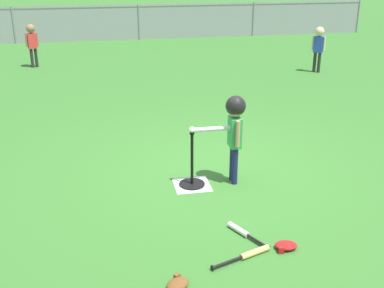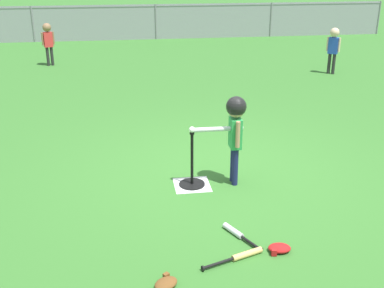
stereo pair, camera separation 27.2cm
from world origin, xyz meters
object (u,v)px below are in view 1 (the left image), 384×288
Objects in this scene: baseball_on_tee at (192,130)px; spare_bat_wood at (249,254)px; batting_tee at (192,177)px; fielder_deep_right at (319,43)px; glove_by_plate at (286,246)px; glove_near_bats at (178,284)px; spare_bat_silver at (242,232)px; fielder_near_left at (32,40)px; batter_child at (234,122)px.

baseball_on_tee reaches higher than spare_bat_wood.
fielder_deep_right reaches higher than batting_tee.
glove_by_plate is (0.63, -1.54, -0.08)m from batting_tee.
baseball_on_tee is 0.27× the size of glove_near_bats.
spare_bat_silver is 2.23× the size of glove_by_plate.
baseball_on_tee is 0.07× the size of fielder_deep_right.
spare_bat_wood is at bearing -170.99° from glove_by_plate.
fielder_near_left is 9.55m from glove_near_bats.
batter_child is (0.52, -0.01, 0.69)m from batting_tee.
fielder_deep_right is 8.75m from glove_near_bats.
batting_tee is 0.62m from baseball_on_tee.
glove_by_plate is (-3.55, -7.00, -0.67)m from fielder_deep_right.
glove_near_bats is (-1.02, -1.90, -0.76)m from batter_child.
spare_bat_wood is at bearing -81.72° from baseball_on_tee.
glove_near_bats is (-0.51, -1.91, -0.08)m from batting_tee.
fielder_near_left is at bearing 109.56° from batting_tee.
glove_near_bats reaches higher than spare_bat_silver.
spare_bat_silver is (-3.89, -6.67, -0.67)m from fielder_deep_right.
fielder_deep_right is at bearing 59.78° from spare_bat_silver.
fielder_near_left is 9.52m from glove_by_plate.
baseball_on_tee is at bearing 112.12° from glove_by_plate.
batting_tee is at bearing 179.34° from batter_child.
batting_tee is 0.65× the size of fielder_near_left.
baseball_on_tee is 0.31× the size of glove_by_plate.
baseball_on_tee is at bearing -90.00° from batting_tee.
fielder_deep_right reaches higher than spare_bat_wood.
baseball_on_tee is at bearing 179.34° from batter_child.
batter_child reaches higher than spare_bat_wood.
fielder_near_left is 2.04× the size of spare_bat_silver.
glove_near_bats is at bearing -77.16° from fielder_near_left.
baseball_on_tee is at bearing -70.44° from fielder_near_left.
glove_near_bats is at bearing -157.49° from spare_bat_wood.
baseball_on_tee is 6.87m from fielder_deep_right.
batting_tee is at bearing 103.26° from spare_bat_silver.
glove_by_plate reaches higher than spare_bat_silver.
fielder_deep_right is at bearing 57.59° from glove_near_bats.
glove_near_bats is (-1.13, -0.37, 0.00)m from glove_by_plate.
batter_child is 1.03× the size of fielder_deep_right.
spare_bat_silver is (2.91, -8.59, -0.66)m from fielder_near_left.
fielder_deep_right is 7.75m from spare_bat_silver.
batter_child is 2.29m from glove_near_bats.
spare_bat_wood is (-0.29, -1.60, -0.77)m from batter_child.
batter_child is 4.12× the size of glove_near_bats.
batting_tee is 1.62m from spare_bat_wood.
fielder_near_left is 9.10m from spare_bat_silver.
spare_bat_silver is 1.94× the size of glove_near_bats.
spare_bat_silver is at bearing -76.74° from baseball_on_tee.
spare_bat_silver is at bearing 82.23° from spare_bat_wood.
baseball_on_tee is at bearing 75.16° from glove_near_bats.
baseball_on_tee is 1.43m from spare_bat_silver.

